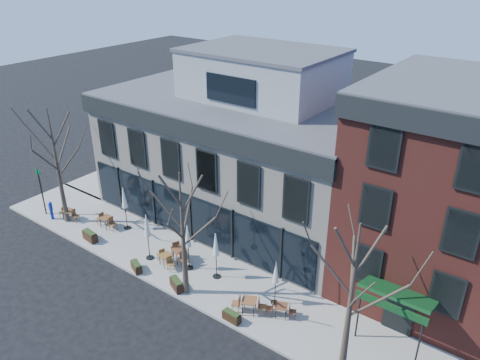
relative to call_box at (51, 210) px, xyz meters
The scene contains 25 objects.
ground 10.22m from the call_box, 20.98° to the left, with size 120.00×120.00×0.00m, color black.
sidewalk_front 12.87m from the call_box, ahead, with size 33.50×4.70×0.15m, color gray.
sidewalk_side 9.83m from the call_box, 100.22° to the left, with size 4.50×12.00×0.15m, color gray.
corner_building 13.52m from the call_box, 42.28° to the left, with size 18.39×10.39×11.10m.
red_brick_building 24.58m from the call_box, 20.97° to the left, with size 8.20×11.78×11.18m.
tree_corner 3.56m from the call_box, 23.43° to the left, with size 3.93×3.98×7.92m.
tree_mid 12.86m from the call_box, ahead, with size 3.50×3.55×7.04m.
tree_right 21.75m from the call_box, ahead, with size 3.72×3.77×7.48m.
sign_pole 1.57m from the call_box, behind, with size 0.50×0.10×3.40m.
call_box is the anchor object (origin of this frame).
cafe_set_0 1.23m from the call_box, 32.81° to the left, with size 1.70×0.75×0.88m.
cafe_set_1 4.14m from the call_box, 21.47° to the left, with size 1.74×0.70×0.92m.
cafe_set_2 9.99m from the call_box, ahead, with size 1.67×0.87×0.86m.
cafe_set_3 10.45m from the call_box, ahead, with size 1.96×1.23×1.02m.
cafe_set_4 16.14m from the call_box, ahead, with size 1.82×1.17×0.95m.
cafe_set_5 17.61m from the call_box, ahead, with size 1.56×0.98×0.81m.
umbrella_0 5.67m from the call_box, 23.85° to the left, with size 0.48×0.48×2.98m.
umbrella_1 8.83m from the call_box, ahead, with size 0.48×0.48×2.97m.
umbrella_2 11.41m from the call_box, ahead, with size 0.46×0.46×2.88m.
umbrella_3 13.17m from the call_box, ahead, with size 0.46×0.46×2.84m.
umbrella_4 16.92m from the call_box, ahead, with size 0.41×0.41×2.57m.
planter_0 4.27m from the call_box, ahead, with size 1.18×0.59×0.63m.
planter_1 8.99m from the call_box, ahead, with size 1.03×0.72×0.53m.
planter_2 11.93m from the call_box, ahead, with size 1.12×0.80×0.58m.
planter_3 15.81m from the call_box, ahead, with size 0.98×0.43×0.54m.
Camera 1 is at (17.13, -18.19, 16.41)m, focal length 35.00 mm.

